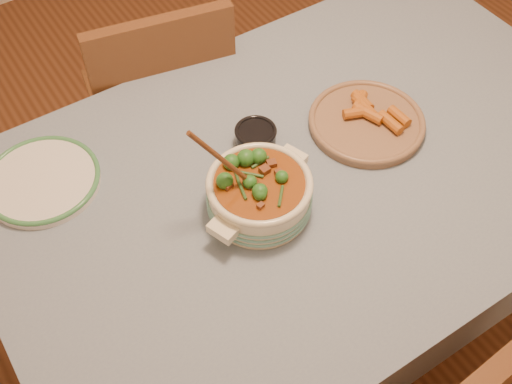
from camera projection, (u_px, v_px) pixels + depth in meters
floor at (299, 304)px, 2.24m from camera, size 4.50×4.50×0.00m
dining_table at (312, 185)px, 1.71m from camera, size 1.68×1.08×0.76m
stew_casserole at (259, 192)px, 1.50m from camera, size 0.32×0.31×0.30m
white_plate at (42, 180)px, 1.59m from camera, size 0.37×0.37×0.03m
condiment_bowl at (256, 136)px, 1.65m from camera, size 0.13×0.13×0.06m
fried_plate at (367, 121)px, 1.70m from camera, size 0.39×0.39×0.05m
chair_far at (162, 101)px, 2.11m from camera, size 0.51×0.51×0.93m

